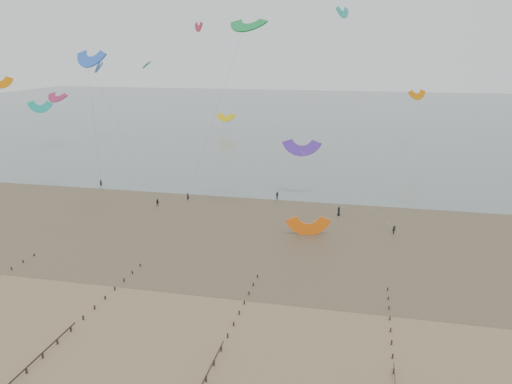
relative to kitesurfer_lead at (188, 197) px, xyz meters
The scene contains 6 objects.
ground 49.48m from the kitesurfer_lead, 67.81° to the right, with size 500.00×500.00×0.00m, color brown.
sea_and_shore 18.55m from the kitesurfer_lead, 37.99° to the right, with size 500.00×665.00×0.03m.
kitesurfer_lead is the anchor object (origin of this frame).
kitesurfers 46.84m from the kitesurfer_lead, ahead, with size 130.03×25.89×1.78m.
grounded_kite 31.59m from the kitesurfer_lead, 28.67° to the right, with size 6.51×3.41×4.96m, color orange, non-canonical shape.
kites_airborne 52.61m from the kitesurfer_lead, 74.17° to the left, with size 240.46×116.13×39.84m.
Camera 1 is at (17.76, -51.42, 31.32)m, focal length 35.00 mm.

